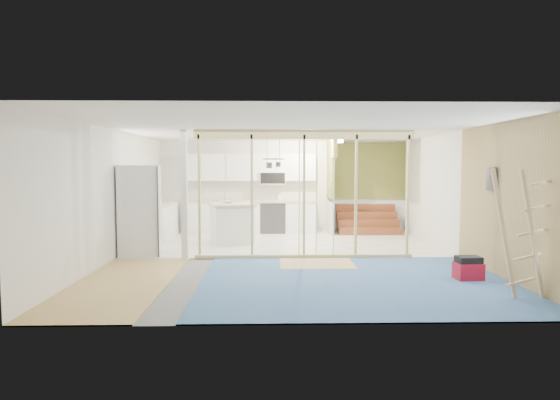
{
  "coord_description": "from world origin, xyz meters",
  "views": [
    {
      "loc": [
        -0.41,
        -9.37,
        1.85
      ],
      "look_at": [
        -0.17,
        0.6,
        1.15
      ],
      "focal_mm": 30.0,
      "sensor_mm": 36.0,
      "label": 1
    }
  ],
  "objects_px": {
    "island": "(232,224)",
    "ladder": "(522,234)",
    "toolbox": "(468,269)",
    "fridge": "(141,211)"
  },
  "relations": [
    {
      "from": "island",
      "to": "ladder",
      "type": "bearing_deg",
      "value": -63.85
    },
    {
      "from": "toolbox",
      "to": "ladder",
      "type": "distance_m",
      "value": 1.37
    },
    {
      "from": "fridge",
      "to": "island",
      "type": "relative_size",
      "value": 1.52
    },
    {
      "from": "fridge",
      "to": "ladder",
      "type": "height_order",
      "value": "fridge"
    },
    {
      "from": "fridge",
      "to": "island",
      "type": "distance_m",
      "value": 2.32
    },
    {
      "from": "fridge",
      "to": "toolbox",
      "type": "xyz_separation_m",
      "value": [
        5.96,
        -2.34,
        -0.76
      ]
    },
    {
      "from": "island",
      "to": "ladder",
      "type": "relative_size",
      "value": 0.69
    },
    {
      "from": "toolbox",
      "to": "ladder",
      "type": "bearing_deg",
      "value": -81.63
    },
    {
      "from": "island",
      "to": "toolbox",
      "type": "bearing_deg",
      "value": -57.96
    },
    {
      "from": "toolbox",
      "to": "fridge",
      "type": "bearing_deg",
      "value": 154.73
    }
  ]
}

